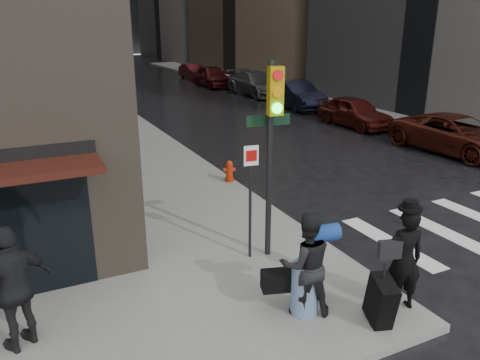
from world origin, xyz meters
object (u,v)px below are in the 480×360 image
object	(u,v)px
man_greycoat	(15,288)
parked_car_4	(212,76)
parked_car_0	(457,134)
parked_car_5	(193,71)
man_overcoat	(399,266)
parked_car_2	(296,95)
traffic_light	(270,136)
parked_car_1	(354,112)
fire_hydrant	(229,172)
man_jeans	(305,264)
parked_car_3	(256,84)

from	to	relation	value
man_greycoat	parked_car_4	size ratio (longest dim) A/B	0.41
man_greycoat	parked_car_0	xyz separation A→B (m)	(15.82, 5.47, -0.42)
parked_car_0	parked_car_5	bearing A→B (deg)	86.73
man_overcoat	parked_car_2	world-z (taller)	man_overcoat
traffic_light	parked_car_4	size ratio (longest dim) A/B	0.83
traffic_light	parked_car_1	world-z (taller)	traffic_light
fire_hydrant	parked_car_5	bearing A→B (deg)	71.63
man_greycoat	parked_car_2	xyz separation A→B (m)	(15.65, 16.82, -0.35)
parked_car_0	man_jeans	bearing A→B (deg)	-153.90
man_overcoat	parked_car_2	size ratio (longest dim) A/B	0.42
man_overcoat	man_jeans	world-z (taller)	man_overcoat
man_jeans	parked_car_0	xyz separation A→B (m)	(11.46, 6.63, -0.34)
parked_car_0	parked_car_1	xyz separation A→B (m)	(-0.42, 5.67, -0.00)
parked_car_0	parked_car_1	distance (m)	5.69
man_jeans	traffic_light	distance (m)	2.71
fire_hydrant	parked_car_4	xyz separation A→B (m)	(8.81, 22.39, 0.38)
man_overcoat	man_greycoat	size ratio (longest dim) A/B	1.02
parked_car_2	parked_car_3	bearing A→B (deg)	91.66
parked_car_1	parked_car_4	bearing A→B (deg)	89.89
traffic_light	man_jeans	bearing A→B (deg)	-94.97
fire_hydrant	parked_car_3	bearing A→B (deg)	59.71
parked_car_1	parked_car_4	world-z (taller)	parked_car_4
man_greycoat	fire_hydrant	distance (m)	8.48
parked_car_2	parked_car_0	bearing A→B (deg)	-84.69
parked_car_3	parked_car_1	bearing A→B (deg)	-94.23
traffic_light	fire_hydrant	distance (m)	5.58
parked_car_1	man_overcoat	bearing A→B (deg)	-128.04
man_overcoat	parked_car_1	xyz separation A→B (m)	(9.58, 12.95, -0.27)
parked_car_5	parked_car_3	bearing A→B (deg)	-88.53
man_overcoat	fire_hydrant	size ratio (longest dim) A/B	3.02
man_greycoat	parked_car_0	distance (m)	16.75
fire_hydrant	parked_car_2	distance (m)	14.56
parked_car_1	parked_car_2	size ratio (longest dim) A/B	0.89
man_overcoat	parked_car_5	distance (m)	36.93
traffic_light	parked_car_5	size ratio (longest dim) A/B	0.99
parked_car_1	man_greycoat	bearing A→B (deg)	-145.66
man_overcoat	parked_car_3	distance (m)	26.31
fire_hydrant	parked_car_2	bearing A→B (deg)	49.32
parked_car_5	parked_car_4	bearing A→B (deg)	-95.90
parked_car_0	parked_car_2	size ratio (longest dim) A/B	1.09
man_overcoat	fire_hydrant	xyz separation A→B (m)	(0.34, 7.59, -0.55)
traffic_light	parked_car_3	distance (m)	24.36
traffic_light	parked_car_4	bearing A→B (deg)	76.92
parked_car_0	parked_car_3	xyz separation A→B (m)	(0.10, 17.02, 0.09)
parked_car_2	man_greycoat	bearing A→B (deg)	-128.51
man_jeans	traffic_light	xyz separation A→B (m)	(0.45, 2.06, 1.71)
parked_car_3	parked_car_5	world-z (taller)	parked_car_3
parked_car_4	parked_car_0	bearing A→B (deg)	-85.90
man_jeans	parked_car_0	size ratio (longest dim) A/B	0.35
man_jeans	parked_car_0	bearing A→B (deg)	-132.75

